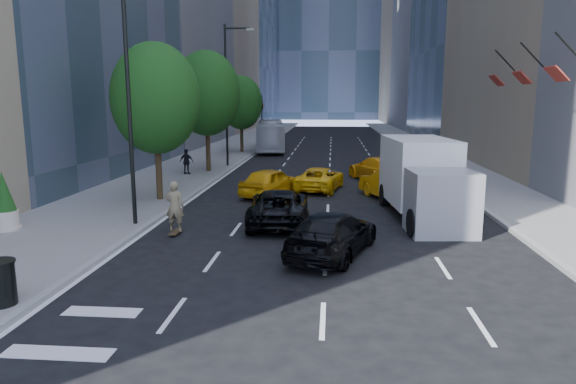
# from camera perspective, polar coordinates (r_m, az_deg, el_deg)

# --- Properties ---
(ground) EXTENTS (160.00, 160.00, 0.00)m
(ground) POSITION_cam_1_polar(r_m,az_deg,el_deg) (15.82, 0.51, -7.96)
(ground) COLOR black
(ground) RESTS_ON ground
(sidewalk_left) EXTENTS (6.00, 120.00, 0.15)m
(sidewalk_left) POSITION_cam_1_polar(r_m,az_deg,el_deg) (46.37, -7.77, 4.16)
(sidewalk_left) COLOR slate
(sidewalk_left) RESTS_ON ground
(sidewalk_right) EXTENTS (4.00, 120.00, 0.15)m
(sidewalk_right) POSITION_cam_1_polar(r_m,az_deg,el_deg) (46.10, 16.00, 3.82)
(sidewalk_right) COLOR slate
(sidewalk_right) RESTS_ON ground
(tower_right_far) EXTENTS (20.00, 24.00, 50.00)m
(tower_right_far) POSITION_cam_1_polar(r_m,az_deg,el_deg) (116.62, 16.12, 19.81)
(tower_right_far) COLOR #85705C
(tower_right_far) RESTS_ON ground
(lamp_near) EXTENTS (2.13, 0.22, 10.00)m
(lamp_near) POSITION_cam_1_polar(r_m,az_deg,el_deg) (20.42, -16.95, 12.27)
(lamp_near) COLOR black
(lamp_near) RESTS_ON sidewalk_left
(lamp_far) EXTENTS (2.13, 0.22, 10.00)m
(lamp_far) POSITION_cam_1_polar(r_m,az_deg,el_deg) (37.74, -6.63, 11.53)
(lamp_far) COLOR black
(lamp_far) RESTS_ON sidewalk_left
(tree_near) EXTENTS (4.20, 4.20, 7.46)m
(tree_near) POSITION_cam_1_polar(r_m,az_deg,el_deg) (25.39, -14.50, 10.01)
(tree_near) COLOR #322513
(tree_near) RESTS_ON sidewalk_left
(tree_mid) EXTENTS (4.50, 4.50, 7.99)m
(tree_mid) POSITION_cam_1_polar(r_m,az_deg,el_deg) (35.00, -9.04, 10.76)
(tree_mid) COLOR #322513
(tree_mid) RESTS_ON sidewalk_left
(tree_far) EXTENTS (3.90, 3.90, 6.92)m
(tree_far) POSITION_cam_1_polar(r_m,az_deg,el_deg) (47.72, -5.23, 9.86)
(tree_far) COLOR #322513
(tree_far) RESTS_ON sidewalk_left
(traffic_signal) EXTENTS (2.48, 0.53, 5.20)m
(traffic_signal) POSITION_cam_1_polar(r_m,az_deg,el_deg) (55.50, -2.93, 9.54)
(traffic_signal) COLOR black
(traffic_signal) RESTS_ON sidewalk_left
(facade_flags) EXTENTS (1.85, 13.30, 2.05)m
(facade_flags) POSITION_cam_1_polar(r_m,az_deg,el_deg) (26.75, 26.30, 11.89)
(facade_flags) COLOR black
(facade_flags) RESTS_ON ground
(skateboarder) EXTENTS (0.69, 0.46, 1.89)m
(skateboarder) POSITION_cam_1_polar(r_m,az_deg,el_deg) (19.29, -12.46, -1.95)
(skateboarder) COLOR olive
(skateboarder) RESTS_ON ground
(black_sedan_lincoln) EXTENTS (2.67, 5.21, 1.41)m
(black_sedan_lincoln) POSITION_cam_1_polar(r_m,az_deg,el_deg) (20.54, -1.02, -1.66)
(black_sedan_lincoln) COLOR black
(black_sedan_lincoln) RESTS_ON ground
(black_sedan_mercedes) EXTENTS (3.41, 5.22, 1.41)m
(black_sedan_mercedes) POSITION_cam_1_polar(r_m,az_deg,el_deg) (16.54, 4.95, -4.64)
(black_sedan_mercedes) COLOR black
(black_sedan_mercedes) RESTS_ON ground
(taxi_a) EXTENTS (3.19, 4.65, 1.47)m
(taxi_a) POSITION_cam_1_polar(r_m,az_deg,el_deg) (26.56, -1.95, 1.14)
(taxi_a) COLOR #D9990B
(taxi_a) RESTS_ON ground
(taxi_b) EXTENTS (3.27, 5.01, 1.56)m
(taxi_b) POSITION_cam_1_polar(r_m,az_deg,el_deg) (25.95, 11.61, 0.82)
(taxi_b) COLOR orange
(taxi_b) RESTS_ON ground
(taxi_c) EXTENTS (2.91, 4.87, 1.27)m
(taxi_c) POSITION_cam_1_polar(r_m,az_deg,el_deg) (28.32, 3.55, 1.50)
(taxi_c) COLOR yellow
(taxi_c) RESTS_ON ground
(taxi_d) EXTENTS (3.86, 5.58, 1.50)m
(taxi_d) POSITION_cam_1_polar(r_m,az_deg,el_deg) (31.87, 9.95, 2.56)
(taxi_d) COLOR #FFA50D
(taxi_d) RESTS_ON ground
(city_bus) EXTENTS (3.75, 10.82, 2.95)m
(city_bus) POSITION_cam_1_polar(r_m,az_deg,el_deg) (49.81, -1.96, 6.28)
(city_bus) COLOR silver
(city_bus) RESTS_ON ground
(box_truck) EXTENTS (3.11, 7.10, 3.30)m
(box_truck) POSITION_cam_1_polar(r_m,az_deg,el_deg) (22.11, 14.82, 1.42)
(box_truck) COLOR silver
(box_truck) RESTS_ON ground
(pedestrian_b) EXTENTS (1.01, 0.56, 1.64)m
(pedestrian_b) POSITION_cam_1_polar(r_m,az_deg,el_deg) (33.84, -11.19, 3.33)
(pedestrian_b) COLOR black
(pedestrian_b) RESTS_ON sidewalk_left
(trash_can) EXTENTS (0.69, 0.69, 1.03)m
(trash_can) POSITION_cam_1_polar(r_m,az_deg,el_deg) (14.02, -29.35, -8.89)
(trash_can) COLOR black
(trash_can) RESTS_ON sidewalk_left
(planter_shrub) EXTENTS (0.91, 0.91, 2.18)m
(planter_shrub) POSITION_cam_1_polar(r_m,az_deg,el_deg) (21.69, -29.01, -1.01)
(planter_shrub) COLOR beige
(planter_shrub) RESTS_ON sidewalk_left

